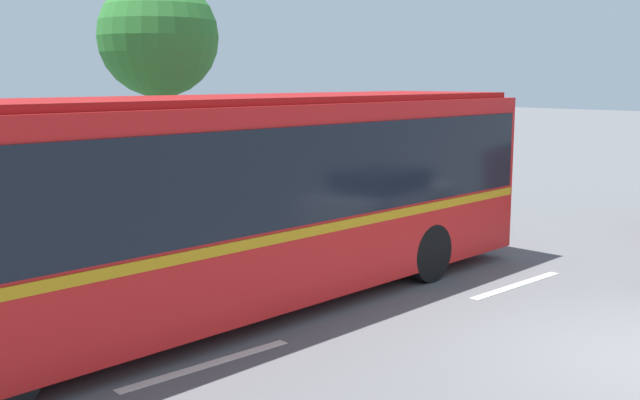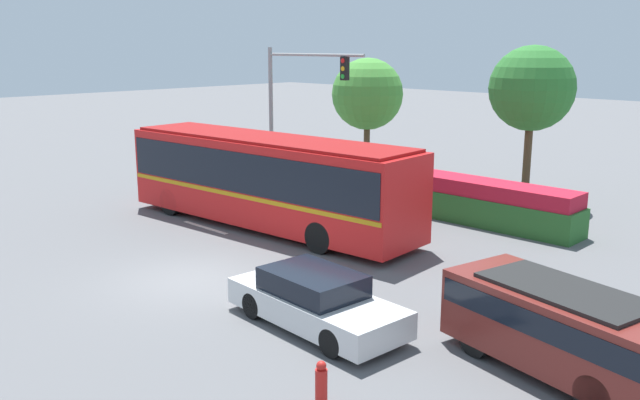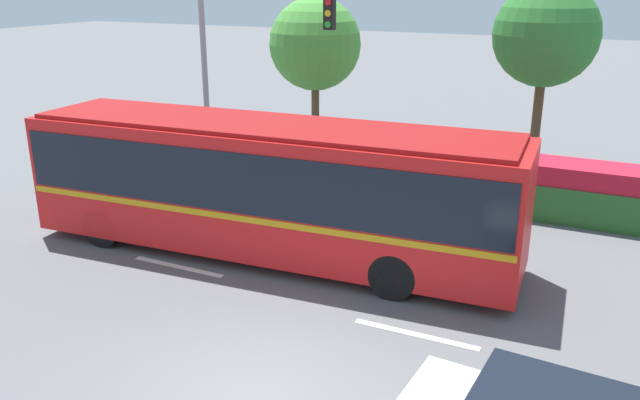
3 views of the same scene
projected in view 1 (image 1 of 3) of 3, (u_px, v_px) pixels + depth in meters
The scene contains 5 objects.
city_bus at pixel (227, 191), 10.89m from camera, with size 11.88×3.30×3.18m.
flowering_hedge at pixel (224, 192), 17.76m from camera, with size 9.74×1.45×1.56m.
street_tree_centre at pixel (158, 38), 20.70m from camera, with size 3.35×3.35×6.26m.
lane_stripe_near at pixel (207, 365), 9.03m from camera, with size 2.40×0.16×0.01m, color silver.
lane_stripe_mid at pixel (517, 285), 12.51m from camera, with size 2.40×0.16×0.01m, color silver.
Camera 1 is at (-8.84, -3.83, 3.44)m, focal length 41.85 mm.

